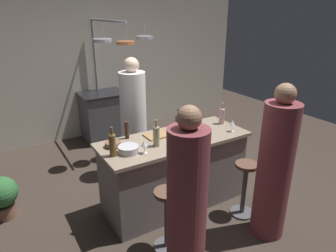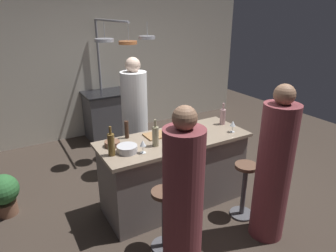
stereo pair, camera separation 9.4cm
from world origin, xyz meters
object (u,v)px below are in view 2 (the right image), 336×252
object	(u,v)px
wine_bottle_amber	(111,144)
wine_glass_near_right_guest	(143,144)
bar_stool_left	(164,217)
cutting_board	(158,135)
wine_glass_by_chef	(233,124)
chef	(135,122)
mixing_bowl_blue	(187,136)
guest_right	(274,171)
wine_bottle_dark	(187,122)
bar_stool_right	(244,188)
stove_range	(107,115)
wine_bottle_green	(178,124)
wine_bottle_white	(155,136)
potted_plant	(3,193)
wine_glass_near_left_guest	(188,137)
guest_left	(183,205)
mixing_bowl_wooden	(112,144)
wine_bottle_rose	(223,116)
mixing_bowl_steel	(127,149)
pepper_mill	(127,130)

from	to	relation	value
wine_bottle_amber	wine_glass_near_right_guest	world-z (taller)	wine_bottle_amber
bar_stool_left	cutting_board	xyz separation A→B (m)	(0.35, 0.78, 0.53)
bar_stool_left	wine_glass_by_chef	world-z (taller)	wine_glass_by_chef
chef	mixing_bowl_blue	xyz separation A→B (m)	(0.21, -1.05, 0.13)
guest_right	bar_stool_left	size ratio (longest dim) A/B	2.47
chef	wine_glass_near_right_guest	size ratio (longest dim) A/B	11.81
wine_bottle_dark	mixing_bowl_blue	distance (m)	0.23
bar_stool_right	wine_bottle_amber	size ratio (longest dim) A/B	2.14
guest_right	wine_glass_near_right_guest	xyz separation A→B (m)	(-1.07, 0.81, 0.23)
wine_glass_by_chef	mixing_bowl_blue	distance (m)	0.60
stove_range	wine_glass_near_right_guest	bearing A→B (deg)	-100.57
cutting_board	wine_bottle_green	size ratio (longest dim) A/B	1.05
bar_stool_right	mixing_bowl_blue	world-z (taller)	mixing_bowl_blue
wine_bottle_white	stove_range	bearing A→B (deg)	83.40
potted_plant	wine_glass_near_left_guest	size ratio (longest dim) A/B	3.56
guest_left	wine_bottle_white	world-z (taller)	guest_left
chef	mixing_bowl_wooden	xyz separation A→B (m)	(-0.63, -0.81, 0.13)
guest_left	potted_plant	size ratio (longest dim) A/B	3.16
wine_bottle_rose	mixing_bowl_steel	size ratio (longest dim) A/B	1.31
pepper_mill	mixing_bowl_steel	distance (m)	0.39
pepper_mill	wine_bottle_green	xyz separation A→B (m)	(0.60, -0.17, 0.01)
wine_bottle_rose	wine_bottle_dark	size ratio (longest dim) A/B	0.90
wine_bottle_dark	mixing_bowl_blue	world-z (taller)	wine_bottle_dark
chef	wine_bottle_rose	distance (m)	1.25
mixing_bowl_blue	wine_bottle_rose	bearing A→B (deg)	13.83
stove_range	bar_stool_left	xyz separation A→B (m)	(-0.48, -3.07, -0.07)
wine_glass_by_chef	mixing_bowl_blue	xyz separation A→B (m)	(-0.58, 0.12, -0.07)
chef	guest_right	size ratio (longest dim) A/B	1.03
wine_glass_by_chef	guest_left	bearing A→B (deg)	-147.21
wine_bottle_green	wine_bottle_rose	bearing A→B (deg)	-2.57
bar_stool_left	wine_bottle_rose	size ratio (longest dim) A/B	2.38
wine_glass_by_chef	wine_bottle_white	bearing A→B (deg)	173.36
cutting_board	wine_glass_near_right_guest	size ratio (longest dim) A/B	2.19
bar_stool_right	cutting_board	bearing A→B (deg)	132.35
bar_stool_right	mixing_bowl_wooden	world-z (taller)	mixing_bowl_wooden
guest_left	mixing_bowl_steel	distance (m)	0.94
wine_bottle_white	chef	bearing A→B (deg)	78.30
guest_right	mixing_bowl_steel	world-z (taller)	guest_right
pepper_mill	mixing_bowl_wooden	xyz separation A→B (m)	(-0.23, -0.13, -0.08)
stove_range	mixing_bowl_wooden	size ratio (longest dim) A/B	5.22
stove_range	wine_glass_near_left_guest	size ratio (longest dim) A/B	6.10
cutting_board	mixing_bowl_wooden	world-z (taller)	mixing_bowl_wooden
guest_right	mixing_bowl_wooden	bearing A→B (deg)	138.78
wine_bottle_green	wine_bottle_white	distance (m)	0.46
guest_left	wine_glass_near_left_guest	distance (m)	0.93
chef	guest_left	distance (m)	2.00
wine_glass_near_left_guest	wine_glass_by_chef	xyz separation A→B (m)	(0.70, 0.06, 0.00)
wine_bottle_green	wine_bottle_amber	bearing A→B (deg)	-169.54
wine_bottle_green	mixing_bowl_blue	distance (m)	0.21
wine_bottle_rose	wine_bottle_green	world-z (taller)	wine_bottle_green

